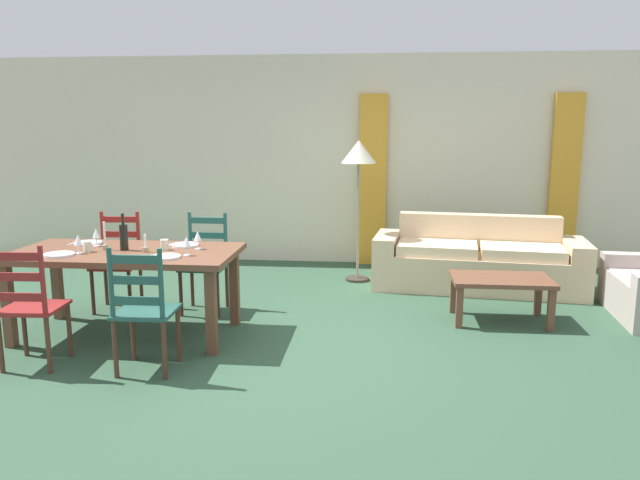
{
  "coord_description": "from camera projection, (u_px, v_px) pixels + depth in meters",
  "views": [
    {
      "loc": [
        0.94,
        -4.71,
        1.79
      ],
      "look_at": [
        0.38,
        0.8,
        0.75
      ],
      "focal_mm": 33.95,
      "sensor_mm": 36.0,
      "label": 1
    }
  ],
  "objects": [
    {
      "name": "dinner_plate_near_right",
      "position": [
        166.0,
        257.0,
        4.86
      ],
      "size": [
        0.24,
        0.24,
        0.02
      ],
      "primitive_type": "cylinder",
      "color": "white",
      "rests_on": "dining_table"
    },
    {
      "name": "wine_glass_far_left",
      "position": [
        96.0,
        234.0,
        5.31
      ],
      "size": [
        0.06,
        0.06,
        0.16
      ],
      "color": "white",
      "rests_on": "dining_table"
    },
    {
      "name": "dinner_plate_near_left",
      "position": [
        59.0,
        254.0,
        4.95
      ],
      "size": [
        0.24,
        0.24,
        0.02
      ],
      "primitive_type": "cylinder",
      "color": "white",
      "rests_on": "dining_table"
    },
    {
      "name": "coffee_cup_secondary",
      "position": [
        88.0,
        247.0,
        5.08
      ],
      "size": [
        0.07,
        0.07,
        0.09
      ],
      "primitive_type": "cylinder",
      "color": "beige",
      "rests_on": "dining_table"
    },
    {
      "name": "ground_plane",
      "position": [
        265.0,
        346.0,
        5.03
      ],
      "size": [
        9.6,
        9.6,
        0.02
      ],
      "primitive_type": "cube",
      "color": "#2E4C36"
    },
    {
      "name": "wine_glass_near_left",
      "position": [
        78.0,
        240.0,
        5.01
      ],
      "size": [
        0.06,
        0.06,
        0.16
      ],
      "color": "white",
      "rests_on": "dining_table"
    },
    {
      "name": "dinner_plate_far_left",
      "position": [
        88.0,
        243.0,
        5.44
      ],
      "size": [
        0.24,
        0.24,
        0.02
      ],
      "primitive_type": "cylinder",
      "color": "white",
      "rests_on": "dining_table"
    },
    {
      "name": "wine_glass_near_right",
      "position": [
        186.0,
        242.0,
        4.93
      ],
      "size": [
        0.06,
        0.06,
        0.16
      ],
      "color": "white",
      "rests_on": "dining_table"
    },
    {
      "name": "wall_far",
      "position": [
        311.0,
        160.0,
        8.0
      ],
      "size": [
        9.6,
        0.16,
        2.7
      ],
      "primitive_type": "cube",
      "color": "beige",
      "rests_on": "ground_plane"
    },
    {
      "name": "candle_tall",
      "position": [
        105.0,
        242.0,
        5.17
      ],
      "size": [
        0.05,
        0.05,
        0.24
      ],
      "color": "#998C66",
      "rests_on": "dining_table"
    },
    {
      "name": "candle_short",
      "position": [
        145.0,
        247.0,
        5.08
      ],
      "size": [
        0.05,
        0.05,
        0.15
      ],
      "color": "#998C66",
      "rests_on": "dining_table"
    },
    {
      "name": "coffee_table",
      "position": [
        501.0,
        284.0,
        5.59
      ],
      "size": [
        0.9,
        0.56,
        0.42
      ],
      "color": "brown",
      "rests_on": "ground_plane"
    },
    {
      "name": "fork_far_left",
      "position": [
        72.0,
        243.0,
        5.45
      ],
      "size": [
        0.02,
        0.17,
        0.01
      ],
      "primitive_type": "cube",
      "rotation": [
        0.0,
        0.0,
        -0.01
      ],
      "color": "silver",
      "rests_on": "dining_table"
    },
    {
      "name": "dinner_plate_far_right",
      "position": [
        185.0,
        245.0,
        5.35
      ],
      "size": [
        0.24,
        0.24,
        0.02
      ],
      "primitive_type": "cylinder",
      "color": "white",
      "rests_on": "dining_table"
    },
    {
      "name": "dining_chair_far_left",
      "position": [
        118.0,
        261.0,
        5.97
      ],
      "size": [
        0.45,
        0.43,
        0.96
      ],
      "color": "maroon",
      "rests_on": "ground_plane"
    },
    {
      "name": "couch",
      "position": [
        478.0,
        262.0,
        6.79
      ],
      "size": [
        2.36,
        1.06,
        0.8
      ],
      "color": "beige",
      "rests_on": "ground_plane"
    },
    {
      "name": "fork_far_right",
      "position": [
        169.0,
        245.0,
        5.36
      ],
      "size": [
        0.02,
        0.17,
        0.01
      ],
      "primitive_type": "cube",
      "rotation": [
        0.0,
        0.0,
        -0.01
      ],
      "color": "silver",
      "rests_on": "dining_table"
    },
    {
      "name": "curtain_panel_right",
      "position": [
        564.0,
        182.0,
        7.59
      ],
      "size": [
        0.35,
        0.08,
        2.2
      ],
      "primitive_type": "cube",
      "color": "gold",
      "rests_on": "ground_plane"
    },
    {
      "name": "wine_glass_far_right",
      "position": [
        198.0,
        236.0,
        5.19
      ],
      "size": [
        0.06,
        0.06,
        0.16
      ],
      "color": "white",
      "rests_on": "dining_table"
    },
    {
      "name": "wine_bottle",
      "position": [
        124.0,
        236.0,
        5.15
      ],
      "size": [
        0.07,
        0.07,
        0.32
      ],
      "color": "black",
      "rests_on": "dining_table"
    },
    {
      "name": "dining_chair_near_left",
      "position": [
        29.0,
        306.0,
        4.49
      ],
      "size": [
        0.44,
        0.42,
        0.96
      ],
      "color": "maroon",
      "rests_on": "ground_plane"
    },
    {
      "name": "standing_lamp",
      "position": [
        359.0,
        160.0,
        6.9
      ],
      "size": [
        0.4,
        0.4,
        1.64
      ],
      "color": "#332D28",
      "rests_on": "ground_plane"
    },
    {
      "name": "dining_table",
      "position": [
        125.0,
        260.0,
        5.16
      ],
      "size": [
        1.9,
        0.96,
        0.75
      ],
      "color": "brown",
      "rests_on": "ground_plane"
    },
    {
      "name": "fork_near_right",
      "position": [
        148.0,
        257.0,
        4.87
      ],
      "size": [
        0.02,
        0.17,
        0.01
      ],
      "primitive_type": "cube",
      "rotation": [
        0.0,
        0.0,
        0.01
      ],
      "color": "silver",
      "rests_on": "dining_table"
    },
    {
      "name": "coffee_cup_primary",
      "position": [
        165.0,
        245.0,
        5.17
      ],
      "size": [
        0.07,
        0.07,
        0.09
      ],
      "primitive_type": "cylinder",
      "color": "beige",
      "rests_on": "dining_table"
    },
    {
      "name": "dining_chair_far_right",
      "position": [
        205.0,
        263.0,
        5.91
      ],
      "size": [
        0.42,
        0.4,
        0.96
      ],
      "color": "#235A51",
      "rests_on": "ground_plane"
    },
    {
      "name": "fork_near_left",
      "position": [
        42.0,
        255.0,
        4.96
      ],
      "size": [
        0.02,
        0.17,
        0.01
      ],
      "primitive_type": "cube",
      "rotation": [
        0.0,
        0.0,
        -0.04
      ],
      "color": "silver",
      "rests_on": "dining_table"
    },
    {
      "name": "dining_chair_near_right",
      "position": [
        144.0,
        310.0,
        4.39
      ],
      "size": [
        0.43,
        0.41,
        0.96
      ],
      "color": "#245148",
      "rests_on": "ground_plane"
    },
    {
      "name": "curtain_panel_left",
      "position": [
        373.0,
        181.0,
        7.83
      ],
      "size": [
        0.35,
        0.08,
        2.2
      ],
      "primitive_type": "cube",
      "color": "gold",
      "rests_on": "ground_plane"
    }
  ]
}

